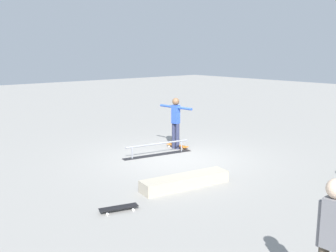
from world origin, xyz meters
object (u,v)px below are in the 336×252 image
(skate_ledge, at_px, (185,181))
(skateboard_main, at_px, (177,146))
(grind_rail, at_px, (158,150))
(bystander_grey_shirt, at_px, (332,239))
(skater_main, at_px, (176,119))
(loose_skateboard_black, at_px, (119,208))

(skate_ledge, height_order, skateboard_main, skate_ledge)
(grind_rail, bearing_deg, bystander_grey_shirt, 77.38)
(skate_ledge, distance_m, skater_main, 3.86)
(skateboard_main, height_order, bystander_grey_shirt, bystander_grey_shirt)
(grind_rail, distance_m, skate_ledge, 3.04)
(skater_main, bearing_deg, skate_ledge, -43.96)
(loose_skateboard_black, bearing_deg, bystander_grey_shirt, -70.75)
(grind_rail, bearing_deg, loose_skateboard_black, 51.69)
(skate_ledge, height_order, bystander_grey_shirt, bystander_grey_shirt)
(skater_main, xyz_separation_m, bystander_grey_shirt, (4.14, 7.50, -0.00))
(skate_ledge, relative_size, loose_skateboard_black, 2.76)
(grind_rail, distance_m, skater_main, 1.29)
(grind_rail, relative_size, skater_main, 1.38)
(skater_main, relative_size, loose_skateboard_black, 2.07)
(grind_rail, xyz_separation_m, skate_ledge, (1.36, 2.73, -0.02))
(skateboard_main, height_order, loose_skateboard_black, same)
(bystander_grey_shirt, height_order, loose_skateboard_black, bystander_grey_shirt)
(skate_ledge, xyz_separation_m, skateboard_main, (-2.45, -3.01, -0.07))
(skateboard_main, xyz_separation_m, bystander_grey_shirt, (4.27, 7.55, 0.92))
(grind_rail, xyz_separation_m, loose_skateboard_black, (3.38, 2.91, -0.09))
(skate_ledge, bearing_deg, skater_main, -128.06)
(skate_ledge, bearing_deg, grind_rail, -116.45)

